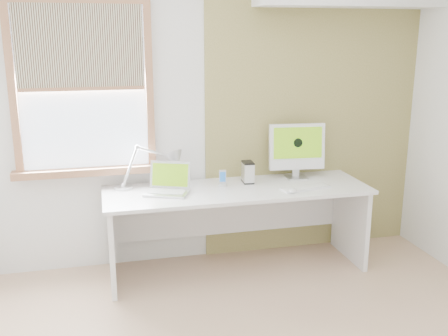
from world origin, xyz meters
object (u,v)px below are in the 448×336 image
object	(u,v)px
desk	(235,208)
laptop	(168,185)
external_drive	(248,172)
imac	(297,148)
desk_lamp	(166,163)

from	to	relation	value
desk	laptop	size ratio (longest dim) A/B	5.29
external_drive	imac	bearing A→B (deg)	5.88
desk_lamp	imac	world-z (taller)	imac
desk	external_drive	xyz separation A→B (m)	(0.13, 0.09, 0.29)
desk_lamp	laptop	xyz separation A→B (m)	(-0.01, -0.20, -0.13)
desk_lamp	imac	xyz separation A→B (m)	(1.16, -0.03, 0.08)
desk_lamp	imac	bearing A→B (deg)	-1.69
desk	external_drive	distance (m)	0.33
desk_lamp	laptop	size ratio (longest dim) A/B	1.56
laptop	external_drive	xyz separation A→B (m)	(0.70, 0.12, 0.03)
desk_lamp	imac	size ratio (longest dim) A/B	1.30
desk	imac	distance (m)	0.77
desk	desk_lamp	bearing A→B (deg)	163.25
desk	external_drive	bearing A→B (deg)	33.48
laptop	imac	size ratio (longest dim) A/B	0.83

